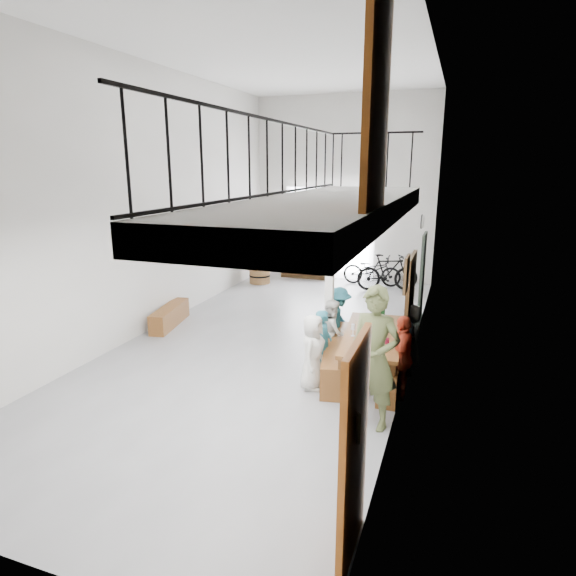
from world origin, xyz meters
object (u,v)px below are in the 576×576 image
at_px(tasting_table, 372,338).
at_px(oak_barrel, 260,268).
at_px(serving_counter, 307,265).
at_px(bicycle_near, 372,270).
at_px(host_standing, 374,358).
at_px(bench_inner, 336,357).
at_px(side_bench, 170,316).

height_order(tasting_table, oak_barrel, oak_barrel).
xyz_separation_m(oak_barrel, serving_counter, (1.13, 1.16, -0.05)).
relative_size(oak_barrel, bicycle_near, 0.55).
relative_size(tasting_table, bicycle_near, 1.33).
distance_m(host_standing, bicycle_near, 8.06).
bearing_deg(bench_inner, bicycle_near, 83.39).
bearing_deg(oak_barrel, bench_inner, -55.74).
distance_m(oak_barrel, serving_counter, 1.62).
relative_size(side_bench, bicycle_near, 0.90).
bearing_deg(host_standing, side_bench, 165.41).
distance_m(side_bench, bicycle_near, 6.32).
bearing_deg(bench_inner, serving_counter, 100.31).
height_order(side_bench, bicycle_near, bicycle_near).
xyz_separation_m(side_bench, serving_counter, (1.47, 5.50, 0.20)).
xyz_separation_m(bench_inner, oak_barrel, (-3.74, 5.49, 0.21)).
height_order(oak_barrel, host_standing, host_standing).
bearing_deg(serving_counter, host_standing, -68.56).
relative_size(bench_inner, oak_barrel, 2.45).
bearing_deg(bicycle_near, tasting_table, -168.36).
bearing_deg(bicycle_near, host_standing, -168.26).
bearing_deg(serving_counter, bench_inner, -70.23).
bearing_deg(host_standing, bicycle_near, 114.07).
bearing_deg(tasting_table, serving_counter, 110.04).
bearing_deg(tasting_table, host_standing, -85.21).
bearing_deg(bench_inner, side_bench, 153.05).
bearing_deg(side_bench, host_standing, -28.65).
distance_m(bench_inner, side_bench, 4.24).
bearing_deg(oak_barrel, bicycle_near, 15.00).
xyz_separation_m(oak_barrel, bicycle_near, (3.24, 0.87, -0.02)).
relative_size(side_bench, host_standing, 0.78).
height_order(bench_inner, bicycle_near, bicycle_near).
distance_m(tasting_table, side_bench, 4.88).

